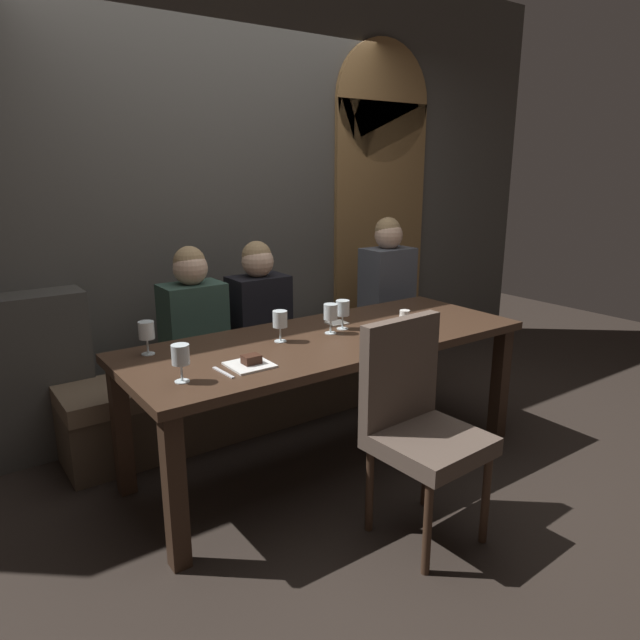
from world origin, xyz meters
TOP-DOWN VIEW (x-y plane):
  - ground at (0.00, 0.00)m, footprint 9.00×9.00m
  - back_wall_tiled at (0.00, 1.22)m, footprint 6.00×0.12m
  - arched_door at (1.35, 1.15)m, footprint 0.90×0.05m
  - dining_table at (0.00, 0.00)m, footprint 2.20×0.84m
  - banquette_bench at (0.00, 0.70)m, footprint 2.50×0.44m
  - chair_near_side at (-0.05, -0.72)m, footprint 0.46×0.46m
  - diner_redhead at (-0.46, 0.73)m, footprint 0.36×0.24m
  - diner_bearded at (-0.02, 0.73)m, footprint 0.36×0.24m
  - diner_far_end at (1.02, 0.68)m, footprint 0.36×0.24m
  - wine_glass_near_left at (-0.90, -0.18)m, footprint 0.08×0.08m
  - wine_glass_far_right at (-0.89, 0.27)m, footprint 0.08×0.08m
  - wine_glass_far_left at (0.15, 0.07)m, footprint 0.08×0.08m
  - wine_glass_end_left at (-0.26, 0.07)m, footprint 0.08×0.08m
  - wine_glass_near_right at (0.04, 0.04)m, footprint 0.08×0.08m
  - espresso_cup at (0.55, -0.00)m, footprint 0.12×0.12m
  - dessert_plate at (-0.57, -0.17)m, footprint 0.19×0.19m
  - fork_on_table at (-0.71, -0.18)m, footprint 0.03×0.17m
  - folded_napkin at (0.19, 0.18)m, footprint 0.12×0.11m

SIDE VIEW (x-z plane):
  - ground at x=0.00m, z-range 0.00..0.00m
  - banquette_bench at x=0.00m, z-range 0.00..0.45m
  - chair_near_side at x=-0.05m, z-range 0.07..1.05m
  - dining_table at x=0.00m, z-range 0.28..1.02m
  - fork_on_table at x=-0.71m, z-range 0.74..0.75m
  - folded_napkin at x=0.19m, z-range 0.74..0.75m
  - dessert_plate at x=-0.57m, z-range 0.73..0.78m
  - espresso_cup at x=0.55m, z-range 0.73..0.80m
  - diner_bearded at x=-0.02m, z-range 0.43..1.16m
  - diner_redhead at x=-0.46m, z-range 0.43..1.16m
  - diner_far_end at x=1.02m, z-range 0.43..1.25m
  - wine_glass_far_left at x=0.15m, z-range 0.77..0.93m
  - wine_glass_near_right at x=0.04m, z-range 0.77..0.93m
  - wine_glass_far_right at x=-0.89m, z-range 0.77..0.93m
  - wine_glass_near_left at x=-0.90m, z-range 0.77..0.94m
  - wine_glass_end_left at x=-0.26m, z-range 0.77..0.94m
  - arched_door at x=1.35m, z-range 0.09..2.64m
  - back_wall_tiled at x=0.00m, z-range 0.00..3.00m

